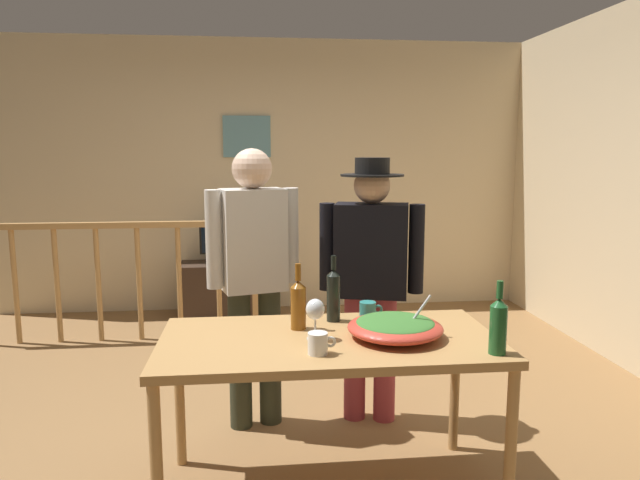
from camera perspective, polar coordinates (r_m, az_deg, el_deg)
ground_plane at (r=3.71m, az=-4.54°, el=-17.09°), size 6.95×6.95×0.00m
back_wall at (r=6.00m, az=-5.43°, el=6.15°), size 5.35×0.10×2.69m
side_wall_right at (r=4.97m, az=27.55°, el=4.67°), size 0.10×3.99×2.69m
framed_picture at (r=5.94m, az=-7.11°, el=9.93°), size 0.47×0.03×0.40m
stair_railing at (r=5.17m, az=-15.04°, el=-2.57°), size 2.43×0.10×1.07m
tv_console at (r=5.81m, az=-8.95°, el=-4.78°), size 0.90×0.40×0.53m
flat_screen_tv at (r=5.69m, az=-9.08°, el=-0.04°), size 0.50×0.12×0.37m
serving_table at (r=2.73m, az=0.88°, el=-10.84°), size 1.53×0.78×0.77m
salad_bowl at (r=2.72m, az=7.31°, el=-8.33°), size 0.43×0.43×0.22m
wine_glass at (r=2.64m, az=-0.47°, el=-6.89°), size 0.09×0.09×0.19m
wine_bottle_amber at (r=2.80m, az=-2.13°, el=-6.16°), size 0.07×0.07×0.32m
wine_bottle_green at (r=2.57m, az=16.91°, el=-7.86°), size 0.07×0.07×0.31m
wine_bottle_dark at (r=2.92m, az=1.31°, el=-5.28°), size 0.07×0.07×0.33m
mug_white at (r=2.48m, az=-0.17°, el=-9.99°), size 0.12×0.08×0.09m
mug_teal at (r=2.99m, az=4.69°, el=-6.82°), size 0.12×0.08×0.09m
person_standing_left at (r=3.39m, az=-6.46°, el=-2.63°), size 0.53×0.30×1.62m
person_standing_right at (r=3.45m, az=4.96°, el=-2.74°), size 0.59×0.36×1.57m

